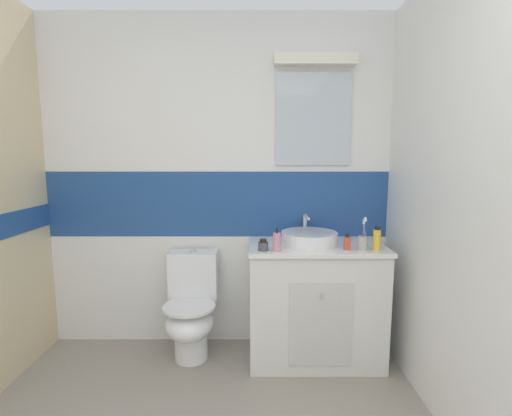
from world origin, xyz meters
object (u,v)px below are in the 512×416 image
at_px(hair_gel_jar, 262,246).
at_px(soap_dispenser, 276,242).
at_px(sink_basin, 308,238).
at_px(perfume_flask_small, 346,242).
at_px(toilet, 190,309).
at_px(deodorant_spray_can, 376,239).
at_px(toothbrush_cup, 362,241).

bearing_deg(hair_gel_jar, soap_dispenser, -6.58).
relative_size(sink_basin, perfume_flask_small, 4.11).
height_order(toilet, perfume_flask_small, perfume_flask_small).
bearing_deg(sink_basin, soap_dispenser, -142.31).
distance_m(soap_dispenser, hair_gel_jar, 0.09).
xyz_separation_m(sink_basin, perfume_flask_small, (0.23, -0.15, 0.00)).
bearing_deg(hair_gel_jar, sink_basin, 27.96).
height_order(soap_dispenser, deodorant_spray_can, soap_dispenser).
bearing_deg(soap_dispenser, toilet, 161.23).
relative_size(deodorant_spray_can, hair_gel_jar, 2.10).
height_order(sink_basin, perfume_flask_small, sink_basin).
relative_size(sink_basin, toothbrush_cup, 1.97).
bearing_deg(perfume_flask_small, soap_dispenser, -176.52).
bearing_deg(toothbrush_cup, perfume_flask_small, 179.87).
bearing_deg(deodorant_spray_can, perfume_flask_small, 176.03).
bearing_deg(sink_basin, perfume_flask_small, -33.85).
bearing_deg(deodorant_spray_can, toothbrush_cup, 171.61).
height_order(sink_basin, hair_gel_jar, sink_basin).
distance_m(toothbrush_cup, soap_dispenser, 0.57).
distance_m(toilet, toothbrush_cup, 1.31).
bearing_deg(toilet, perfume_flask_small, -9.41).
xyz_separation_m(toothbrush_cup, deodorant_spray_can, (0.09, -0.01, 0.02)).
xyz_separation_m(toothbrush_cup, soap_dispenser, (-0.57, -0.03, 0.00)).
relative_size(sink_basin, hair_gel_jar, 5.78).
relative_size(sink_basin, toilet, 0.57).
relative_size(sink_basin, soap_dispenser, 2.73).
relative_size(soap_dispenser, perfume_flask_small, 1.51).
height_order(toilet, deodorant_spray_can, deodorant_spray_can).
xyz_separation_m(toilet, hair_gel_jar, (0.52, -0.20, 0.52)).
relative_size(toothbrush_cup, perfume_flask_small, 2.09).
bearing_deg(perfume_flask_small, toothbrush_cup, -0.13).
relative_size(toilet, soap_dispenser, 4.83).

